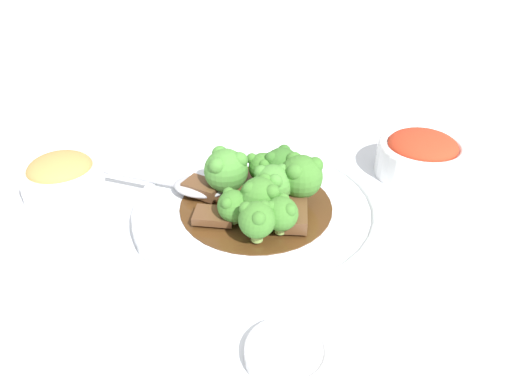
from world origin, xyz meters
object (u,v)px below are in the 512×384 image
(broccoli_floret_1, at_px, (282,165))
(broccoli_floret_3, at_px, (257,219))
(beef_strip_1, at_px, (214,216))
(broccoli_floret_2, at_px, (226,170))
(broccoli_floret_0, at_px, (263,167))
(beef_strip_0, at_px, (245,201))
(beef_strip_2, at_px, (235,176))
(broccoli_floret_6, at_px, (273,183))
(broccoli_floret_7, at_px, (262,196))
(broccoli_floret_8, at_px, (233,205))
(side_bowl_appetizer, at_px, (62,178))
(serving_spoon, at_px, (186,185))
(main_plate, at_px, (256,209))
(beef_strip_4, at_px, (203,188))
(side_bowl_kimchi, at_px, (421,155))
(broccoli_floret_5, at_px, (301,176))
(beef_strip_3, at_px, (296,212))
(broccoli_floret_4, at_px, (281,213))

(broccoli_floret_1, relative_size, broccoli_floret_3, 1.15)
(beef_strip_1, distance_m, broccoli_floret_2, 0.06)
(broccoli_floret_0, bearing_deg, beef_strip_0, -34.98)
(beef_strip_2, distance_m, broccoli_floret_6, 0.08)
(beef_strip_2, bearing_deg, broccoli_floret_3, 5.61)
(broccoli_floret_1, distance_m, broccoli_floret_7, 0.07)
(broccoli_floret_8, relative_size, side_bowl_appetizer, 0.40)
(broccoli_floret_6, bearing_deg, broccoli_floret_2, -121.76)
(serving_spoon, bearing_deg, broccoli_floret_6, 64.83)
(main_plate, bearing_deg, beef_strip_4, -114.64)
(beef_strip_4, relative_size, side_bowl_appetizer, 0.53)
(beef_strip_2, xyz_separation_m, broccoli_floret_2, (0.03, -0.01, 0.03))
(beef_strip_1, bearing_deg, beef_strip_0, 120.39)
(broccoli_floret_8, bearing_deg, broccoli_floret_7, 93.75)
(beef_strip_4, bearing_deg, side_bowl_kimchi, 97.96)
(broccoli_floret_5, distance_m, side_bowl_appetizer, 0.29)
(main_plate, xyz_separation_m, beef_strip_4, (-0.03, -0.06, 0.02))
(broccoli_floret_1, height_order, broccoli_floret_5, broccoli_floret_5)
(broccoli_floret_2, relative_size, side_bowl_kimchi, 0.50)
(beef_strip_0, xyz_separation_m, beef_strip_3, (0.03, 0.05, 0.00))
(broccoli_floret_1, relative_size, serving_spoon, 0.25)
(main_plate, distance_m, broccoli_floret_3, 0.08)
(broccoli_floret_7, xyz_separation_m, serving_spoon, (-0.07, -0.08, -0.02))
(side_bowl_appetizer, bearing_deg, broccoli_floret_1, 81.31)
(beef_strip_1, relative_size, beef_strip_2, 0.77)
(beef_strip_3, height_order, broccoli_floret_1, broccoli_floret_1)
(broccoli_floret_0, distance_m, side_bowl_kimchi, 0.22)
(serving_spoon, bearing_deg, broccoli_floret_1, 84.66)
(beef_strip_3, height_order, broccoli_floret_3, broccoli_floret_3)
(main_plate, xyz_separation_m, side_bowl_kimchi, (-0.07, 0.23, 0.02))
(beef_strip_4, bearing_deg, main_plate, 65.36)
(broccoli_floret_4, distance_m, broccoli_floret_7, 0.03)
(broccoli_floret_4, height_order, side_bowl_kimchi, broccoli_floret_4)
(beef_strip_0, distance_m, broccoli_floret_1, 0.06)
(main_plate, relative_size, broccoli_floret_0, 6.35)
(serving_spoon, bearing_deg, side_bowl_appetizer, -101.20)
(beef_strip_4, xyz_separation_m, broccoli_floret_8, (0.06, 0.03, 0.01))
(beef_strip_0, height_order, broccoli_floret_2, broccoli_floret_2)
(broccoli_floret_3, bearing_deg, beef_strip_1, -135.02)
(broccoli_floret_7, bearing_deg, side_bowl_kimchi, 113.72)
(broccoli_floret_7, bearing_deg, broccoli_floret_5, 122.68)
(broccoli_floret_0, xyz_separation_m, broccoli_floret_3, (0.10, -0.02, -0.00))
(broccoli_floret_4, bearing_deg, side_bowl_appetizer, -117.12)
(beef_strip_1, distance_m, broccoli_floret_5, 0.11)
(broccoli_floret_0, bearing_deg, beef_strip_2, -124.67)
(broccoli_floret_6, bearing_deg, broccoli_floret_0, -172.07)
(broccoli_floret_7, distance_m, serving_spoon, 0.11)
(beef_strip_0, xyz_separation_m, broccoli_floret_1, (-0.03, 0.05, 0.03))
(beef_strip_2, distance_m, broccoli_floret_3, 0.13)
(broccoli_floret_3, height_order, broccoli_floret_7, broccoli_floret_7)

